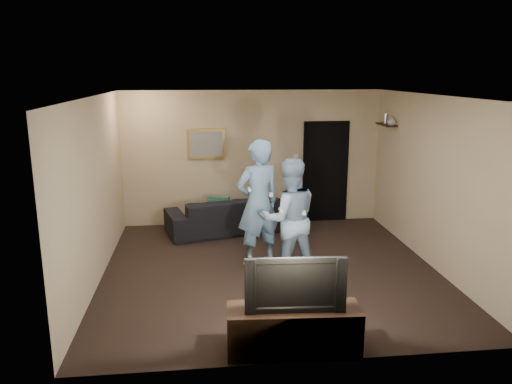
{
  "coord_description": "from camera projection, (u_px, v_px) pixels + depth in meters",
  "views": [
    {
      "loc": [
        -1.02,
        -7.03,
        2.93
      ],
      "look_at": [
        -0.19,
        0.3,
        1.15
      ],
      "focal_mm": 35.0,
      "sensor_mm": 36.0,
      "label": 1
    }
  ],
  "objects": [
    {
      "name": "painting_frame",
      "position": [
        206.0,
        144.0,
        9.51
      ],
      "size": [
        0.72,
        0.05,
        0.57
      ],
      "primitive_type": "cube",
      "color": "olive",
      "rests_on": "wall_back"
    },
    {
      "name": "ceiling",
      "position": [
        272.0,
        96.0,
        6.98
      ],
      "size": [
        5.0,
        5.0,
        0.04
      ],
      "primitive_type": "cube",
      "color": "silver",
      "rests_on": "wall_back"
    },
    {
      "name": "wall_front",
      "position": [
        307.0,
        243.0,
        4.87
      ],
      "size": [
        5.0,
        0.04,
        2.6
      ],
      "primitive_type": "cube",
      "color": "tan",
      "rests_on": "ground"
    },
    {
      "name": "light_switch",
      "position": [
        296.0,
        157.0,
        9.77
      ],
      "size": [
        0.08,
        0.02,
        0.12
      ],
      "primitive_type": "cube",
      "color": "silver",
      "rests_on": "wall_back"
    },
    {
      "name": "shelf_figurine",
      "position": [
        386.0,
        119.0,
        9.15
      ],
      "size": [
        0.06,
        0.06,
        0.18
      ],
      "primitive_type": "cylinder",
      "color": "silver",
      "rests_on": "wall_shelf"
    },
    {
      "name": "television",
      "position": [
        294.0,
        281.0,
        5.19
      ],
      "size": [
        1.05,
        0.2,
        0.6
      ],
      "primitive_type": "imported",
      "rotation": [
        0.0,
        0.0,
        -0.06
      ],
      "color": "black",
      "rests_on": "tv_console"
    },
    {
      "name": "sofa",
      "position": [
        229.0,
        214.0,
        9.34
      ],
      "size": [
        2.43,
        1.42,
        0.67
      ],
      "primitive_type": "imported",
      "rotation": [
        0.0,
        0.0,
        3.39
      ],
      "color": "black",
      "rests_on": "ground"
    },
    {
      "name": "throw_pillow",
      "position": [
        219.0,
        207.0,
        9.29
      ],
      "size": [
        0.42,
        0.23,
        0.4
      ],
      "primitive_type": "cube",
      "rotation": [
        0.0,
        0.0,
        -0.28
      ],
      "color": "#174736",
      "rests_on": "sofa"
    },
    {
      "name": "wall_shelf",
      "position": [
        386.0,
        125.0,
        9.13
      ],
      "size": [
        0.2,
        0.6,
        0.03
      ],
      "primitive_type": "cube",
      "color": "black",
      "rests_on": "wall_right"
    },
    {
      "name": "shelf_vase",
      "position": [
        391.0,
        121.0,
        8.88
      ],
      "size": [
        0.16,
        0.16,
        0.16
      ],
      "primitive_type": "imported",
      "rotation": [
        0.0,
        0.0,
        -0.05
      ],
      "color": "#A4A4A8",
      "rests_on": "wall_shelf"
    },
    {
      "name": "wall_right",
      "position": [
        434.0,
        182.0,
        7.56
      ],
      "size": [
        0.04,
        5.0,
        2.6
      ],
      "primitive_type": "cube",
      "color": "tan",
      "rests_on": "ground"
    },
    {
      "name": "wall_left",
      "position": [
        95.0,
        191.0,
        7.01
      ],
      "size": [
        0.04,
        5.0,
        2.6
      ],
      "primitive_type": "cube",
      "color": "tan",
      "rests_on": "ground"
    },
    {
      "name": "doorway",
      "position": [
        325.0,
        172.0,
        9.9
      ],
      "size": [
        0.9,
        0.06,
        2.0
      ],
      "primitive_type": "cube",
      "color": "black",
      "rests_on": "ground"
    },
    {
      "name": "painting_canvas",
      "position": [
        206.0,
        144.0,
        9.48
      ],
      "size": [
        0.62,
        0.01,
        0.47
      ],
      "primitive_type": "cube",
      "color": "slate",
      "rests_on": "painting_frame"
    },
    {
      "name": "wii_player_right",
      "position": [
        289.0,
        219.0,
        7.14
      ],
      "size": [
        0.91,
        0.73,
        1.76
      ],
      "color": "#7F9BBA",
      "rests_on": "ground"
    },
    {
      "name": "ground",
      "position": [
        270.0,
        270.0,
        7.59
      ],
      "size": [
        5.0,
        5.0,
        0.0
      ],
      "primitive_type": "plane",
      "color": "black",
      "rests_on": "ground"
    },
    {
      "name": "wii_player_left",
      "position": [
        258.0,
        203.0,
        7.6
      ],
      "size": [
        0.84,
        0.69,
        1.96
      ],
      "color": "#688FB4",
      "rests_on": "ground"
    },
    {
      "name": "wall_back",
      "position": [
        253.0,
        158.0,
        9.7
      ],
      "size": [
        5.0,
        0.04,
        2.6
      ],
      "primitive_type": "cube",
      "color": "tan",
      "rests_on": "ground"
    },
    {
      "name": "tv_console",
      "position": [
        293.0,
        330.0,
        5.32
      ],
      "size": [
        1.44,
        0.54,
        0.5
      ],
      "primitive_type": "cube",
      "rotation": [
        0.0,
        0.0,
        -0.06
      ],
      "color": "black",
      "rests_on": "ground"
    }
  ]
}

